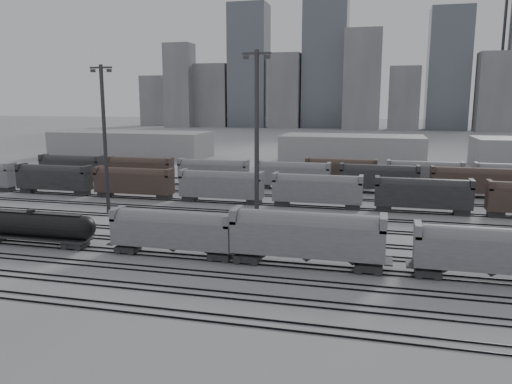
% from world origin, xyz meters
% --- Properties ---
extents(ground, '(900.00, 900.00, 0.00)m').
position_xyz_m(ground, '(0.00, 0.00, 0.00)').
color(ground, '#AAAAAE').
rests_on(ground, ground).
extents(tracks, '(220.00, 71.50, 0.16)m').
position_xyz_m(tracks, '(0.00, 17.50, 0.08)').
color(tracks, black).
rests_on(tracks, ground).
extents(tank_car_b, '(17.54, 2.92, 4.34)m').
position_xyz_m(tank_car_b, '(-23.77, 1.00, 2.51)').
color(tank_car_b, black).
rests_on(tank_car_b, ground).
extents(hopper_car_a, '(14.57, 2.89, 5.21)m').
position_xyz_m(hopper_car_a, '(-4.83, 1.00, 3.22)').
color(hopper_car_a, black).
rests_on(hopper_car_a, ground).
extents(hopper_car_b, '(16.65, 3.31, 5.95)m').
position_xyz_m(hopper_car_b, '(10.85, 1.00, 3.68)').
color(hopper_car_b, black).
rests_on(hopper_car_b, ground).
extents(hopper_car_c, '(15.19, 3.02, 5.43)m').
position_xyz_m(hopper_car_c, '(29.45, 1.00, 3.36)').
color(hopper_car_c, black).
rests_on(hopper_car_c, ground).
extents(light_mast_b, '(3.74, 0.60, 23.35)m').
position_xyz_m(light_mast_b, '(-24.37, 20.01, 12.39)').
color(light_mast_b, '#343436').
rests_on(light_mast_b, ground).
extents(light_mast_c, '(3.93, 0.63, 24.55)m').
position_xyz_m(light_mast_c, '(1.56, 15.66, 13.02)').
color(light_mast_c, '#343436').
rests_on(light_mast_c, ground).
extents(bg_string_near, '(151.00, 3.00, 5.60)m').
position_xyz_m(bg_string_near, '(8.00, 32.00, 2.80)').
color(bg_string_near, gray).
rests_on(bg_string_near, ground).
extents(bg_string_mid, '(151.00, 3.00, 5.60)m').
position_xyz_m(bg_string_mid, '(18.00, 48.00, 2.80)').
color(bg_string_mid, black).
rests_on(bg_string_mid, ground).
extents(bg_string_far, '(66.00, 3.00, 5.60)m').
position_xyz_m(bg_string_far, '(35.50, 56.00, 2.80)').
color(bg_string_far, '#49362E').
rests_on(bg_string_far, ground).
extents(warehouse_left, '(50.00, 18.00, 8.00)m').
position_xyz_m(warehouse_left, '(-60.00, 95.00, 4.00)').
color(warehouse_left, '#959698').
rests_on(warehouse_left, ground).
extents(warehouse_mid, '(40.00, 18.00, 8.00)m').
position_xyz_m(warehouse_mid, '(10.00, 95.00, 4.00)').
color(warehouse_mid, '#959698').
rests_on(warehouse_mid, ground).
extents(skyline, '(316.00, 22.40, 95.00)m').
position_xyz_m(skyline, '(10.84, 280.00, 34.73)').
color(skyline, gray).
rests_on(skyline, ground).
extents(crane_left, '(42.00, 1.80, 100.00)m').
position_xyz_m(crane_left, '(-28.74, 305.00, 57.39)').
color(crane_left, '#343436').
rests_on(crane_left, ground).
extents(crane_right, '(42.00, 1.80, 100.00)m').
position_xyz_m(crane_right, '(91.26, 305.00, 57.39)').
color(crane_right, '#343436').
rests_on(crane_right, ground).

